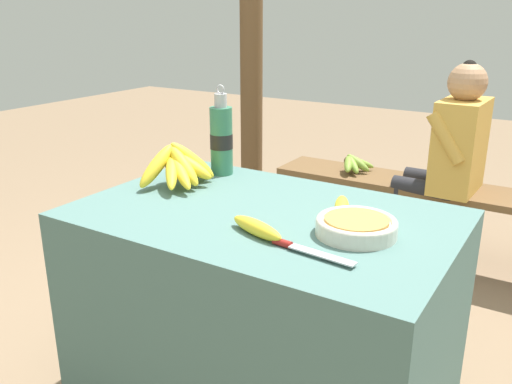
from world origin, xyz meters
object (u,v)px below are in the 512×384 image
(loose_banana_front, at_px, (257,228))
(banana_bunch_green, at_px, (354,163))
(wooden_bench, at_px, (428,197))
(seated_vendor, at_px, (448,153))
(loose_banana_side, at_px, (342,207))
(knife, at_px, (301,249))
(banana_bunch_ripe, at_px, (181,164))
(serving_bowl, at_px, (356,226))
(support_post_near, at_px, (251,26))
(water_bottle, at_px, (221,139))

(loose_banana_front, relative_size, banana_bunch_green, 0.71)
(wooden_bench, height_order, seated_vendor, seated_vendor)
(loose_banana_side, height_order, banana_bunch_green, loose_banana_side)
(knife, height_order, wooden_bench, knife)
(banana_bunch_ripe, relative_size, knife, 1.38)
(serving_bowl, relative_size, banana_bunch_green, 0.79)
(seated_vendor, bearing_deg, loose_banana_front, 86.20)
(wooden_bench, bearing_deg, support_post_near, 169.13)
(wooden_bench, bearing_deg, loose_banana_side, -87.51)
(loose_banana_front, xyz_separation_m, support_post_near, (-1.18, 1.84, 0.47))
(loose_banana_front, bearing_deg, seated_vendor, 84.24)
(banana_bunch_ripe, height_order, wooden_bench, banana_bunch_ripe)
(water_bottle, xyz_separation_m, wooden_bench, (0.50, 1.17, -0.48))
(water_bottle, height_order, banana_bunch_green, water_bottle)
(serving_bowl, distance_m, seated_vendor, 1.43)
(loose_banana_side, bearing_deg, serving_bowl, -52.87)
(banana_bunch_green, height_order, support_post_near, support_post_near)
(serving_bowl, distance_m, wooden_bench, 1.51)
(loose_banana_side, bearing_deg, wooden_bench, 92.49)
(support_post_near, bearing_deg, loose_banana_front, -57.38)
(banana_bunch_green, bearing_deg, loose_banana_side, -69.98)
(banana_bunch_ripe, bearing_deg, serving_bowl, -7.97)
(knife, height_order, banana_bunch_green, knife)
(loose_banana_front, xyz_separation_m, knife, (0.15, -0.03, -0.01))
(loose_banana_front, height_order, wooden_bench, loose_banana_front)
(loose_banana_side, distance_m, knife, 0.31)
(wooden_bench, distance_m, support_post_near, 1.53)
(loose_banana_front, xyz_separation_m, seated_vendor, (0.16, 1.57, -0.11))
(support_post_near, bearing_deg, banana_bunch_ripe, -65.84)
(banana_bunch_green, bearing_deg, loose_banana_front, -77.69)
(serving_bowl, bearing_deg, banana_bunch_ripe, 172.03)
(loose_banana_front, relative_size, wooden_bench, 0.12)
(loose_banana_side, height_order, knife, loose_banana_side)
(loose_banana_front, distance_m, knife, 0.16)
(seated_vendor, relative_size, support_post_near, 0.45)
(banana_bunch_green, bearing_deg, seated_vendor, -3.09)
(support_post_near, bearing_deg, serving_bowl, -50.26)
(loose_banana_side, xyz_separation_m, banana_bunch_green, (-0.48, 1.32, -0.24))
(serving_bowl, xyz_separation_m, water_bottle, (-0.65, 0.29, 0.11))
(serving_bowl, height_order, wooden_bench, serving_bowl)
(knife, height_order, seated_vendor, seated_vendor)
(wooden_bench, bearing_deg, banana_bunch_green, -179.60)
(loose_banana_front, height_order, banana_bunch_green, loose_banana_front)
(banana_bunch_ripe, height_order, serving_bowl, banana_bunch_ripe)
(water_bottle, bearing_deg, loose_banana_side, -15.77)
(knife, relative_size, banana_bunch_green, 0.85)
(serving_bowl, bearing_deg, banana_bunch_green, 111.78)
(loose_banana_front, height_order, loose_banana_side, same)
(loose_banana_front, xyz_separation_m, loose_banana_side, (0.13, 0.28, 0.00))
(banana_bunch_ripe, bearing_deg, loose_banana_side, 3.25)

